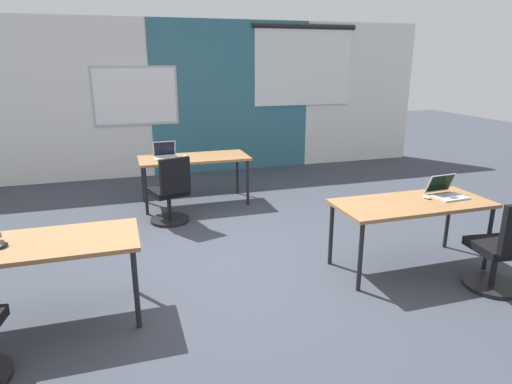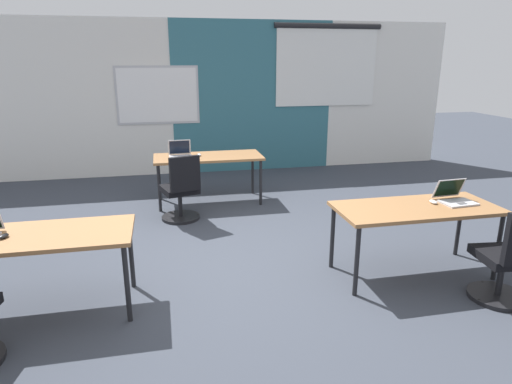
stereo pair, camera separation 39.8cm
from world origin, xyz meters
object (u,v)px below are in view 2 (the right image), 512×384
object	(u,v)px
desk_near_right	(416,212)
desk_far_center	(208,160)
chair_near_right_end	(508,264)
mouse_near_right_end	(433,202)
mouse_far_left	(199,155)
laptop_near_right_end	(455,197)
laptop_far_left	(180,153)
chair_far_left	(181,194)
desk_near_left	(34,241)
mouse_near_left_end	(4,236)

from	to	relation	value
desk_near_right	desk_far_center	distance (m)	3.30
chair_near_right_end	mouse_near_right_end	bearing A→B (deg)	-61.72
mouse_far_left	laptop_near_right_end	bearing A→B (deg)	-50.02
laptop_far_left	laptop_near_right_end	size ratio (longest dim) A/B	0.98
chair_near_right_end	desk_near_right	bearing A→B (deg)	-47.26
laptop_far_left	chair_near_right_end	distance (m)	4.44
desk_near_right	mouse_far_left	world-z (taller)	mouse_far_left
desk_near_right	mouse_far_left	xyz separation A→B (m)	(-1.88, 2.83, 0.08)
chair_far_left	mouse_near_right_end	xyz separation A→B (m)	(2.41, -2.01, 0.36)
laptop_far_left	mouse_near_right_end	bearing A→B (deg)	-53.35
mouse_far_left	laptop_far_left	bearing A→B (deg)	178.79
desk_near_left	mouse_near_right_end	xyz separation A→B (m)	(3.71, 0.05, 0.08)
desk_near_left	mouse_far_left	bearing A→B (deg)	60.18
mouse_far_left	chair_far_left	distance (m)	0.90
mouse_near_left_end	mouse_near_right_end	bearing A→B (deg)	1.18
mouse_far_left	mouse_near_right_end	xyz separation A→B (m)	(2.09, -2.78, 0.00)
desk_near_left	chair_near_right_end	xyz separation A→B (m)	(4.01, -0.69, -0.28)
desk_near_right	mouse_far_left	size ratio (longest dim) A/B	15.23
desk_far_center	laptop_near_right_end	size ratio (longest dim) A/B	4.53
desk_near_left	chair_far_left	distance (m)	2.45
desk_near_left	chair_near_right_end	bearing A→B (deg)	-9.83
mouse_far_left	chair_near_right_end	distance (m)	4.27
desk_near_left	mouse_near_left_end	world-z (taller)	mouse_near_left_end
desk_near_left	laptop_far_left	xyz separation A→B (m)	(1.34, 2.83, 0.11)
laptop_far_left	chair_far_left	xyz separation A→B (m)	(-0.04, -0.77, -0.39)
mouse_near_right_end	chair_far_left	bearing A→B (deg)	140.19
mouse_near_right_end	laptop_near_right_end	bearing A→B (deg)	-0.61
desk_far_center	chair_far_left	distance (m)	0.91
chair_near_right_end	mouse_near_left_end	bearing A→B (deg)	-2.56
laptop_near_right_end	desk_far_center	bearing A→B (deg)	124.22
desk_far_center	mouse_near_left_end	world-z (taller)	mouse_near_left_end
mouse_near_left_end	mouse_far_left	size ratio (longest dim) A/B	1.08
desk_near_left	laptop_far_left	world-z (taller)	laptop_far_left
desk_far_center	mouse_near_right_end	xyz separation A→B (m)	(1.96, -2.75, 0.08)
chair_far_left	chair_near_right_end	distance (m)	3.86
mouse_far_left	mouse_near_right_end	world-z (taller)	same
laptop_near_right_end	chair_near_right_end	bearing A→B (deg)	-89.56
desk_near_left	laptop_near_right_end	size ratio (longest dim) A/B	4.53
desk_far_center	laptop_near_right_end	bearing A→B (deg)	-51.38
desk_near_left	chair_far_left	bearing A→B (deg)	57.71
chair_near_right_end	mouse_far_left	bearing A→B (deg)	-49.43
mouse_near_left_end	laptop_far_left	xyz separation A→B (m)	(1.55, 2.86, 0.03)
desk_near_right	laptop_far_left	distance (m)	3.56
mouse_near_left_end	laptop_far_left	size ratio (longest dim) A/B	0.33
mouse_near_left_end	mouse_near_right_end	distance (m)	3.92
desk_far_center	laptop_far_left	size ratio (longest dim) A/B	4.61
chair_far_left	laptop_near_right_end	world-z (taller)	laptop_near_right_end
mouse_near_right_end	laptop_far_left	bearing A→B (deg)	130.41
mouse_near_left_end	chair_far_left	bearing A→B (deg)	54.17
chair_far_left	mouse_near_right_end	size ratio (longest dim) A/B	8.91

